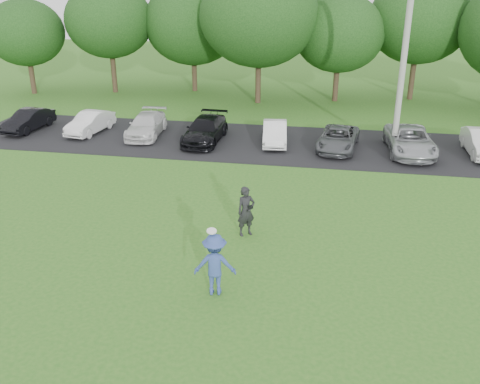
% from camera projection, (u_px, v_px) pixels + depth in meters
% --- Properties ---
extents(ground, '(100.00, 100.00, 0.00)m').
position_uv_depth(ground, '(219.00, 280.00, 15.41)').
color(ground, '#2B671D').
rests_on(ground, ground).
extents(parking_lot, '(32.00, 6.50, 0.03)m').
position_uv_depth(parking_lot, '(272.00, 143.00, 27.19)').
color(parking_lot, black).
rests_on(parking_lot, ground).
extents(utility_pole, '(0.28, 0.28, 9.24)m').
position_uv_depth(utility_pole, '(404.00, 55.00, 24.11)').
color(utility_pole, '#9E9E99').
rests_on(utility_pole, ground).
extents(frisbee_player, '(1.25, 0.84, 1.95)m').
position_uv_depth(frisbee_player, '(215.00, 265.00, 14.48)').
color(frisbee_player, '#334991').
rests_on(frisbee_player, ground).
extents(camera_bystander, '(0.75, 0.70, 1.72)m').
position_uv_depth(camera_bystander, '(246.00, 211.00, 17.69)').
color(camera_bystander, black).
rests_on(camera_bystander, ground).
extents(parked_cars, '(28.62, 4.96, 1.23)m').
position_uv_depth(parked_cars, '(297.00, 134.00, 26.67)').
color(parked_cars, black).
rests_on(parked_cars, parking_lot).
extents(tree_row, '(42.39, 9.85, 8.64)m').
position_uv_depth(tree_row, '(316.00, 24.00, 33.87)').
color(tree_row, '#38281C').
rests_on(tree_row, ground).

